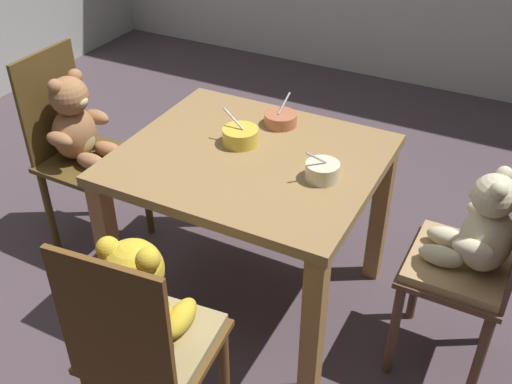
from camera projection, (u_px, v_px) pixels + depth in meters
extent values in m
cube|color=#4C3E45|center=(251.00, 296.00, 2.71)|extent=(5.20, 5.20, 0.04)
cube|color=olive|center=(250.00, 159.00, 2.30)|extent=(0.97, 0.84, 0.04)
cube|color=#A26D42|center=(110.00, 254.00, 2.40)|extent=(0.07, 0.07, 0.68)
cube|color=#A2753F|center=(313.00, 331.00, 2.07)|extent=(0.07, 0.07, 0.68)
cube|color=#9E7745|center=(207.00, 165.00, 2.94)|extent=(0.07, 0.07, 0.68)
cube|color=#9C6F3F|center=(380.00, 214.00, 2.61)|extent=(0.07, 0.07, 0.68)
cube|color=brown|center=(91.00, 161.00, 2.75)|extent=(0.39, 0.39, 0.02)
cube|color=brown|center=(51.00, 103.00, 2.68)|extent=(0.03, 0.35, 0.48)
cylinder|color=brown|center=(103.00, 232.00, 2.70)|extent=(0.04, 0.04, 0.45)
cylinder|color=brown|center=(147.00, 195.00, 2.94)|extent=(0.04, 0.04, 0.45)
cylinder|color=brown|center=(49.00, 211.00, 2.83)|extent=(0.04, 0.04, 0.45)
cylinder|color=brown|center=(95.00, 178.00, 3.06)|extent=(0.04, 0.04, 0.45)
ellipsoid|color=#AA744A|center=(75.00, 133.00, 2.70)|extent=(0.18, 0.21, 0.24)
ellipsoid|color=#DBC587|center=(86.00, 138.00, 2.68)|extent=(0.07, 0.12, 0.14)
sphere|color=#AA744A|center=(70.00, 95.00, 2.59)|extent=(0.17, 0.17, 0.17)
ellipsoid|color=#DBC587|center=(81.00, 101.00, 2.57)|extent=(0.06, 0.07, 0.05)
sphere|color=#AA744A|center=(55.00, 86.00, 2.52)|extent=(0.06, 0.06, 0.06)
sphere|color=#AA744A|center=(75.00, 76.00, 2.60)|extent=(0.06, 0.06, 0.06)
ellipsoid|color=#AA744A|center=(60.00, 140.00, 2.59)|extent=(0.14, 0.07, 0.07)
ellipsoid|color=#AA744A|center=(96.00, 117.00, 2.76)|extent=(0.14, 0.07, 0.07)
ellipsoid|color=#AA744A|center=(91.00, 162.00, 2.66)|extent=(0.16, 0.08, 0.07)
ellipsoid|color=#AA744A|center=(108.00, 150.00, 2.74)|extent=(0.16, 0.08, 0.07)
cube|color=brown|center=(155.00, 346.00, 1.86)|extent=(0.41, 0.40, 0.02)
cube|color=brown|center=(114.00, 330.00, 1.59)|extent=(0.35, 0.05, 0.47)
cylinder|color=brown|center=(224.00, 374.00, 2.06)|extent=(0.04, 0.04, 0.45)
cylinder|color=brown|center=(144.00, 347.00, 2.16)|extent=(0.04, 0.04, 0.45)
cube|color=tan|center=(154.00, 340.00, 1.85)|extent=(0.38, 0.36, 0.04)
ellipsoid|color=gold|center=(139.00, 322.00, 1.72)|extent=(0.23, 0.20, 0.25)
ellipsoid|color=beige|center=(150.00, 311.00, 1.77)|extent=(0.12, 0.08, 0.15)
sphere|color=gold|center=(133.00, 270.00, 1.62)|extent=(0.17, 0.17, 0.17)
ellipsoid|color=beige|center=(145.00, 259.00, 1.67)|extent=(0.07, 0.07, 0.05)
sphere|color=gold|center=(148.00, 259.00, 1.55)|extent=(0.07, 0.07, 0.07)
sphere|color=gold|center=(108.00, 248.00, 1.59)|extent=(0.07, 0.07, 0.07)
ellipsoid|color=gold|center=(180.00, 319.00, 1.68)|extent=(0.08, 0.15, 0.07)
ellipsoid|color=gold|center=(106.00, 296.00, 1.76)|extent=(0.08, 0.15, 0.07)
ellipsoid|color=gold|center=(181.00, 318.00, 1.85)|extent=(0.09, 0.17, 0.08)
ellipsoid|color=gold|center=(147.00, 307.00, 1.88)|extent=(0.09, 0.17, 0.08)
cube|color=brown|center=(457.00, 269.00, 2.15)|extent=(0.37, 0.38, 0.02)
cylinder|color=brown|center=(417.00, 277.00, 2.46)|extent=(0.04, 0.04, 0.45)
cylinder|color=brown|center=(394.00, 330.00, 2.23)|extent=(0.04, 0.04, 0.45)
cylinder|color=brown|center=(495.00, 302.00, 2.34)|extent=(0.04, 0.04, 0.45)
cylinder|color=brown|center=(479.00, 361.00, 2.11)|extent=(0.04, 0.04, 0.45)
cube|color=tan|center=(459.00, 263.00, 2.13)|extent=(0.34, 0.35, 0.04)
ellipsoid|color=beige|center=(486.00, 239.00, 2.03)|extent=(0.18, 0.21, 0.24)
ellipsoid|color=#DDB88E|center=(468.00, 236.00, 2.06)|extent=(0.06, 0.11, 0.14)
sphere|color=beige|center=(494.00, 196.00, 1.94)|extent=(0.15, 0.15, 0.15)
ellipsoid|color=#DDB88E|center=(477.00, 194.00, 1.96)|extent=(0.05, 0.06, 0.04)
sphere|color=beige|center=(504.00, 174.00, 1.94)|extent=(0.06, 0.06, 0.06)
sphere|color=beige|center=(499.00, 190.00, 1.86)|extent=(0.06, 0.06, 0.06)
ellipsoid|color=beige|center=(486.00, 211.00, 2.11)|extent=(0.13, 0.07, 0.07)
ellipsoid|color=beige|center=(473.00, 249.00, 1.94)|extent=(0.13, 0.07, 0.07)
ellipsoid|color=beige|center=(448.00, 237.00, 2.17)|extent=(0.16, 0.07, 0.07)
ellipsoid|color=beige|center=(441.00, 256.00, 2.09)|extent=(0.16, 0.07, 0.07)
cylinder|color=#BC6B49|center=(280.00, 119.00, 2.47)|extent=(0.14, 0.14, 0.05)
cylinder|color=#BC6B49|center=(280.00, 123.00, 2.48)|extent=(0.07, 0.07, 0.01)
cylinder|color=beige|center=(281.00, 115.00, 2.46)|extent=(0.11, 0.11, 0.01)
cylinder|color=#BCBCC1|center=(285.00, 104.00, 2.46)|extent=(0.02, 0.09, 0.07)
ellipsoid|color=#BCBCC1|center=(279.00, 116.00, 2.46)|extent=(0.02, 0.03, 0.01)
cylinder|color=gold|center=(240.00, 136.00, 2.34)|extent=(0.14, 0.14, 0.06)
cylinder|color=gold|center=(240.00, 142.00, 2.36)|extent=(0.08, 0.08, 0.01)
cylinder|color=#CFAF89|center=(240.00, 130.00, 2.33)|extent=(0.12, 0.12, 0.01)
cylinder|color=#BCBCC1|center=(234.00, 119.00, 2.32)|extent=(0.10, 0.02, 0.07)
ellipsoid|color=#BCBCC1|center=(242.00, 132.00, 2.33)|extent=(0.03, 0.03, 0.01)
cylinder|color=beige|center=(322.00, 171.00, 2.14)|extent=(0.12, 0.12, 0.06)
cylinder|color=beige|center=(322.00, 177.00, 2.15)|extent=(0.07, 0.07, 0.01)
cylinder|color=beige|center=(323.00, 165.00, 2.12)|extent=(0.10, 0.10, 0.01)
cylinder|color=#BCBCC1|center=(316.00, 158.00, 2.09)|extent=(0.06, 0.07, 0.06)
ellipsoid|color=#BCBCC1|center=(325.00, 165.00, 2.13)|extent=(0.04, 0.04, 0.01)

